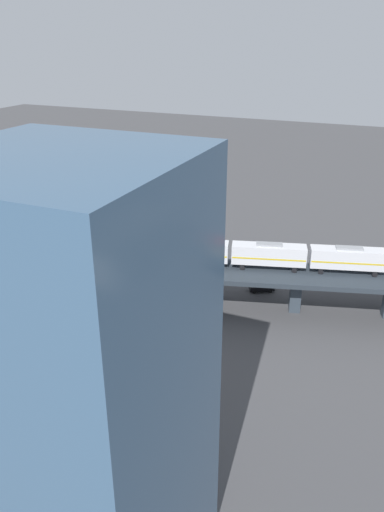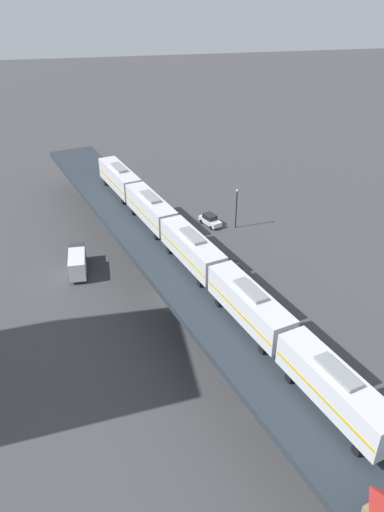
{
  "view_description": "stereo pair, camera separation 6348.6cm",
  "coord_description": "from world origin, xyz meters",
  "px_view_note": "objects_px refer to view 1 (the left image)",
  "views": [
    {
      "loc": [
        67.17,
        33.34,
        42.3
      ],
      "look_at": [
        -2.49,
        3.62,
        8.39
      ],
      "focal_mm": 35.0,
      "sensor_mm": 36.0,
      "label": 1
    },
    {
      "loc": [
        7.27,
        54.08,
        38.77
      ],
      "look_at": [
        -2.49,
        3.62,
        8.39
      ],
      "focal_mm": 35.0,
      "sensor_mm": 36.0,
      "label": 2
    }
  ],
  "objects_px": {
    "delivery_truck": "(83,316)",
    "office_tower": "(79,402)",
    "street_car_black": "(261,286)",
    "subway_train": "(192,250)",
    "street_lamp": "(116,237)",
    "street_car_white": "(100,257)",
    "street_car_red": "(173,271)"
  },
  "relations": [
    {
      "from": "subway_train",
      "to": "street_lamp",
      "type": "relative_size",
      "value": 8.75
    },
    {
      "from": "subway_train",
      "to": "office_tower",
      "type": "distance_m",
      "value": 48.69
    },
    {
      "from": "delivery_truck",
      "to": "subway_train",
      "type": "bearing_deg",
      "value": 138.62
    },
    {
      "from": "delivery_truck",
      "to": "office_tower",
      "type": "bearing_deg",
      "value": 36.12
    },
    {
      "from": "street_car_white",
      "to": "street_lamp",
      "type": "relative_size",
      "value": 0.68
    },
    {
      "from": "street_car_white",
      "to": "office_tower",
      "type": "relative_size",
      "value": 0.13
    },
    {
      "from": "delivery_truck",
      "to": "office_tower",
      "type": "relative_size",
      "value": 0.2
    },
    {
      "from": "street_car_black",
      "to": "street_car_red",
      "type": "distance_m",
      "value": 17.33
    },
    {
      "from": "office_tower",
      "to": "street_car_black",
      "type": "bearing_deg",
      "value": -179.01
    },
    {
      "from": "street_car_white",
      "to": "office_tower",
      "type": "bearing_deg",
      "value": 32.54
    },
    {
      "from": "subway_train",
      "to": "street_lamp",
      "type": "height_order",
      "value": "subway_train"
    },
    {
      "from": "subway_train",
      "to": "office_tower",
      "type": "bearing_deg",
      "value": 13.31
    },
    {
      "from": "subway_train",
      "to": "street_car_white",
      "type": "xyz_separation_m",
      "value": [
        -7.72,
        -23.65,
        -8.49
      ]
    },
    {
      "from": "delivery_truck",
      "to": "office_tower",
      "type": "xyz_separation_m",
      "value": [
        32.36,
        23.61,
        16.24
      ]
    },
    {
      "from": "street_car_white",
      "to": "delivery_truck",
      "type": "bearing_deg",
      "value": 26.71
    },
    {
      "from": "street_car_red",
      "to": "street_car_white",
      "type": "relative_size",
      "value": 0.95
    },
    {
      "from": "delivery_truck",
      "to": "street_lamp",
      "type": "distance_m",
      "value": 27.73
    },
    {
      "from": "subway_train",
      "to": "street_lamp",
      "type": "xyz_separation_m",
      "value": [
        -11.73,
        -21.9,
        -5.32
      ]
    },
    {
      "from": "street_car_red",
      "to": "street_lamp",
      "type": "xyz_separation_m",
      "value": [
        -4.2,
        -14.66,
        3.17
      ]
    },
    {
      "from": "street_car_black",
      "to": "street_lamp",
      "type": "bearing_deg",
      "value": -96.6
    },
    {
      "from": "street_car_red",
      "to": "street_car_white",
      "type": "bearing_deg",
      "value": -90.68
    },
    {
      "from": "street_car_black",
      "to": "subway_train",
      "type": "bearing_deg",
      "value": -51.46
    },
    {
      "from": "street_car_white",
      "to": "office_tower",
      "type": "height_order",
      "value": "office_tower"
    },
    {
      "from": "street_car_black",
      "to": "street_car_red",
      "type": "relative_size",
      "value": 1.05
    },
    {
      "from": "street_car_black",
      "to": "office_tower",
      "type": "xyz_separation_m",
      "value": [
        54.67,
        0.95,
        17.06
      ]
    },
    {
      "from": "subway_train",
      "to": "delivery_truck",
      "type": "distance_m",
      "value": 20.52
    },
    {
      "from": "subway_train",
      "to": "delivery_truck",
      "type": "height_order",
      "value": "subway_train"
    },
    {
      "from": "delivery_truck",
      "to": "street_lamp",
      "type": "xyz_separation_m",
      "value": [
        -26.01,
        -9.32,
        2.35
      ]
    },
    {
      "from": "subway_train",
      "to": "office_tower",
      "type": "xyz_separation_m",
      "value": [
        46.64,
        11.03,
        8.57
      ]
    },
    {
      "from": "delivery_truck",
      "to": "street_lamp",
      "type": "relative_size",
      "value": 1.04
    },
    {
      "from": "street_car_red",
      "to": "street_lamp",
      "type": "distance_m",
      "value": 15.58
    },
    {
      "from": "street_lamp",
      "to": "office_tower",
      "type": "distance_m",
      "value": 68.44
    }
  ]
}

